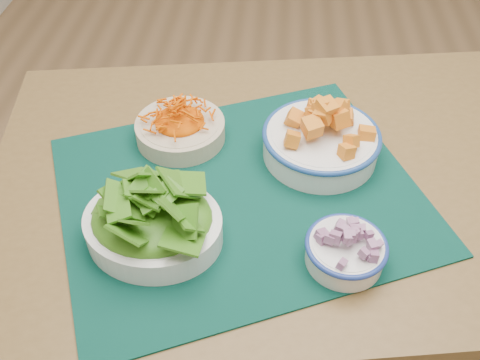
# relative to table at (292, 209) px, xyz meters

# --- Properties ---
(ground) EXTENTS (4.00, 4.00, 0.00)m
(ground) POSITION_rel_table_xyz_m (0.17, 0.31, -0.64)
(ground) COLOR #A77D50
(ground) RESTS_ON ground
(table) EXTENTS (1.23, 0.92, 0.75)m
(table) POSITION_rel_table_xyz_m (0.00, 0.00, 0.00)
(table) COLOR brown
(table) RESTS_ON ground
(placemat) EXTENTS (0.76, 0.70, 0.00)m
(placemat) POSITION_rel_table_xyz_m (-0.10, -0.07, 0.11)
(placemat) COLOR black
(placemat) RESTS_ON table
(carrot_bowl) EXTENTS (0.21, 0.21, 0.07)m
(carrot_bowl) POSITION_rel_table_xyz_m (-0.22, 0.07, 0.14)
(carrot_bowl) COLOR beige
(carrot_bowl) RESTS_ON placemat
(squash_bowl) EXTENTS (0.26, 0.26, 0.10)m
(squash_bowl) POSITION_rel_table_xyz_m (0.04, 0.04, 0.16)
(squash_bowl) COLOR white
(squash_bowl) RESTS_ON placemat
(lettuce_bowl) EXTENTS (0.25, 0.22, 0.10)m
(lettuce_bowl) POSITION_rel_table_xyz_m (-0.23, -0.18, 0.16)
(lettuce_bowl) COLOR white
(lettuce_bowl) RESTS_ON placemat
(onion_bowl) EXTENTS (0.13, 0.13, 0.07)m
(onion_bowl) POSITION_rel_table_xyz_m (0.08, -0.20, 0.14)
(onion_bowl) COLOR silver
(onion_bowl) RESTS_ON placemat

